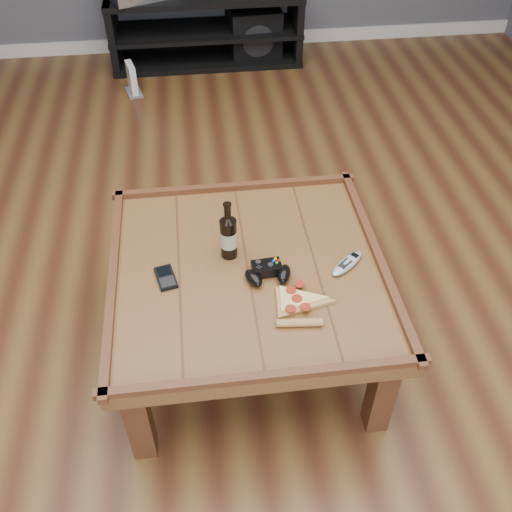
{
  "coord_description": "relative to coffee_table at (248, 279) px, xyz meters",
  "views": [
    {
      "loc": [
        -0.15,
        -1.48,
        1.91
      ],
      "look_at": [
        0.03,
        -0.01,
        0.52
      ],
      "focal_mm": 40.0,
      "sensor_mm": 36.0,
      "label": 1
    }
  ],
  "objects": [
    {
      "name": "game_console",
      "position": [
        -0.55,
        2.29,
        -0.29
      ],
      "size": [
        0.13,
        0.19,
        0.21
      ],
      "rotation": [
        0.0,
        0.0,
        0.24
      ],
      "color": "slate",
      "rests_on": "ground"
    },
    {
      "name": "game_controller",
      "position": [
        0.07,
        -0.06,
        0.08
      ],
      "size": [
        0.19,
        0.13,
        0.05
      ],
      "rotation": [
        0.0,
        0.0,
        0.07
      ],
      "color": "black",
      "rests_on": "coffee_table"
    },
    {
      "name": "media_console",
      "position": [
        0.0,
        2.75,
        -0.15
      ],
      "size": [
        1.4,
        0.45,
        0.5
      ],
      "color": "black",
      "rests_on": "ground"
    },
    {
      "name": "beer_bottle",
      "position": [
        -0.06,
        0.08,
        0.16
      ],
      "size": [
        0.06,
        0.06,
        0.24
      ],
      "color": "black",
      "rests_on": "coffee_table"
    },
    {
      "name": "subwoofer",
      "position": [
        0.36,
        2.8,
        -0.2
      ],
      "size": [
        0.4,
        0.4,
        0.37
      ],
      "rotation": [
        0.0,
        0.0,
        0.08
      ],
      "color": "black",
      "rests_on": "ground"
    },
    {
      "name": "ground",
      "position": [
        0.0,
        0.0,
        -0.39
      ],
      "size": [
        6.0,
        6.0,
        0.0
      ],
      "primitive_type": "plane",
      "color": "#452313",
      "rests_on": "ground"
    },
    {
      "name": "coffee_table",
      "position": [
        0.0,
        0.0,
        0.0
      ],
      "size": [
        1.03,
        1.03,
        0.48
      ],
      "color": "brown",
      "rests_on": "ground"
    },
    {
      "name": "baseboard",
      "position": [
        0.0,
        2.99,
        -0.34
      ],
      "size": [
        5.0,
        0.02,
        0.1
      ],
      "primitive_type": "cube",
      "color": "silver",
      "rests_on": "ground"
    },
    {
      "name": "smartphone",
      "position": [
        -0.3,
        -0.02,
        0.07
      ],
      "size": [
        0.09,
        0.13,
        0.02
      ],
      "rotation": [
        0.0,
        0.0,
        0.22
      ],
      "color": "black",
      "rests_on": "coffee_table"
    },
    {
      "name": "remote_control",
      "position": [
        0.36,
        -0.03,
        0.07
      ],
      "size": [
        0.16,
        0.15,
        0.02
      ],
      "rotation": [
        0.0,
        0.0,
        -0.87
      ],
      "color": "#9CA1A9",
      "rests_on": "coffee_table"
    },
    {
      "name": "pizza_slice",
      "position": [
        0.15,
        -0.2,
        0.07
      ],
      "size": [
        0.19,
        0.29,
        0.03
      ],
      "rotation": [
        0.0,
        0.0,
        -0.09
      ],
      "color": "#B98050",
      "rests_on": "coffee_table"
    }
  ]
}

